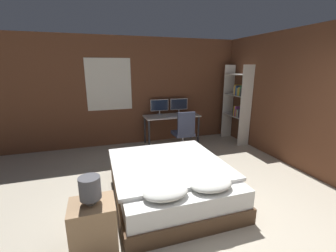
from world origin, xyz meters
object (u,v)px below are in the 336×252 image
at_px(bookshelf, 239,101).
at_px(keyboard, 174,116).
at_px(monitor_left, 159,106).
at_px(monitor_right, 179,105).
at_px(computer_mouse, 185,115).
at_px(bed, 170,180).
at_px(office_chair, 184,136).
at_px(desk, 172,119).
at_px(nightstand, 94,226).
at_px(bedside_lamp, 90,188).

bearing_deg(bookshelf, keyboard, 171.76).
relative_size(monitor_left, monitor_right, 1.00).
bearing_deg(bookshelf, computer_mouse, 170.12).
bearing_deg(bed, office_chair, 61.80).
height_order(monitor_left, computer_mouse, monitor_left).
distance_m(desk, monitor_left, 0.47).
bearing_deg(computer_mouse, desk, 146.59).
height_order(keyboard, computer_mouse, computer_mouse).
bearing_deg(desk, bookshelf, -14.35).
distance_m(desk, computer_mouse, 0.36).
distance_m(nightstand, office_chair, 3.12).
relative_size(nightstand, monitor_left, 1.18).
relative_size(keyboard, bookshelf, 0.19).
bearing_deg(nightstand, desk, 57.99).
bearing_deg(monitor_left, nightstand, -116.94).
xyz_separation_m(bedside_lamp, monitor_left, (1.70, 3.35, 0.23)).
bearing_deg(bedside_lamp, desk, 57.99).
xyz_separation_m(desk, office_chair, (0.03, -0.77, -0.25)).
relative_size(nightstand, bookshelf, 0.28).
height_order(nightstand, monitor_left, monitor_left).
distance_m(monitor_left, bookshelf, 2.07).
xyz_separation_m(computer_mouse, bookshelf, (1.41, -0.25, 0.34)).
distance_m(bed, monitor_right, 2.92).
distance_m(office_chair, bookshelf, 1.84).
xyz_separation_m(office_chair, bookshelf, (1.66, 0.34, 0.71)).
height_order(bedside_lamp, keyboard, bedside_lamp).
relative_size(bed, nightstand, 3.53).
relative_size(monitor_right, computer_mouse, 6.88).
distance_m(bed, nightstand, 1.36).
relative_size(bed, keyboard, 5.14).
relative_size(monitor_left, computer_mouse, 6.88).
xyz_separation_m(monitor_left, keyboard, (0.27, -0.38, -0.22)).
height_order(bedside_lamp, desk, bedside_lamp).
height_order(desk, keyboard, keyboard).
xyz_separation_m(keyboard, office_chair, (0.03, -0.59, -0.35)).
bearing_deg(computer_mouse, office_chair, -113.26).
xyz_separation_m(bedside_lamp, desk, (1.98, 3.16, -0.10)).
bearing_deg(computer_mouse, bed, -116.93).
height_order(bedside_lamp, monitor_right, monitor_right).
bearing_deg(keyboard, bookshelf, -8.24).
bearing_deg(keyboard, monitor_right, 54.33).
distance_m(bed, bookshelf, 3.32).
bearing_deg(monitor_right, computer_mouse, -88.09).
xyz_separation_m(nightstand, keyboard, (1.98, 2.97, 0.48)).
bearing_deg(office_chair, bed, -118.20).
distance_m(nightstand, keyboard, 3.60).
relative_size(nightstand, monitor_right, 1.18).
bearing_deg(desk, nightstand, -122.01).
height_order(desk, bookshelf, bookshelf).
bearing_deg(monitor_left, keyboard, -54.33).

